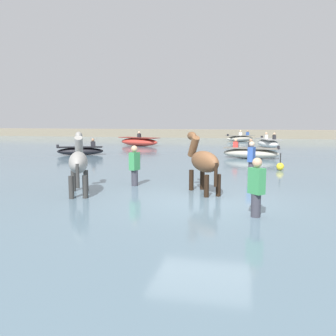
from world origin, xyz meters
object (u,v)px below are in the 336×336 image
(horse_trailing_grey, at_px, (78,164))
(boat_mid_outer, at_px, (80,151))
(person_spectator_far, at_px, (251,162))
(person_onlooker_right, at_px, (256,194))
(boat_near_starboard, at_px, (240,138))
(person_wading_mid, at_px, (135,170))
(boat_far_offshore, at_px, (251,153))
(horse_lead_bay, at_px, (203,163))
(boat_mid_channel, at_px, (139,142))
(boat_distant_east, at_px, (268,143))
(channel_buoy, at_px, (280,166))

(horse_trailing_grey, height_order, boat_mid_outer, horse_trailing_grey)
(person_spectator_far, bearing_deg, person_onlooker_right, -89.35)
(boat_near_starboard, height_order, person_wading_mid, person_wading_mid)
(horse_trailing_grey, relative_size, boat_far_offshore, 0.68)
(horse_lead_bay, height_order, boat_mid_channel, horse_lead_bay)
(boat_distant_east, bearing_deg, horse_lead_bay, -98.47)
(horse_lead_bay, height_order, person_onlooker_right, horse_lead_bay)
(boat_mid_outer, xyz_separation_m, boat_far_offshore, (9.59, 0.24, 0.04))
(boat_mid_channel, distance_m, boat_far_offshore, 11.51)
(horse_lead_bay, xyz_separation_m, person_onlooker_right, (1.39, -2.32, -0.35))
(boat_mid_channel, distance_m, channel_buoy, 15.51)
(boat_mid_outer, xyz_separation_m, person_wading_mid, (6.09, -8.74, 0.22))
(boat_distant_east, height_order, person_wading_mid, person_wading_mid)
(horse_trailing_grey, bearing_deg, boat_mid_channel, 102.13)
(boat_mid_outer, relative_size, boat_far_offshore, 0.90)
(boat_mid_outer, bearing_deg, boat_near_starboard, 61.12)
(boat_mid_channel, relative_size, boat_near_starboard, 1.26)
(boat_near_starboard, relative_size, person_wading_mid, 1.76)
(horse_trailing_grey, distance_m, boat_near_starboard, 26.24)
(boat_distant_east, bearing_deg, horse_trailing_grey, -107.74)
(horse_trailing_grey, distance_m, person_wading_mid, 1.90)
(person_wading_mid, bearing_deg, boat_distant_east, 74.20)
(horse_lead_bay, relative_size, boat_distant_east, 0.59)
(boat_mid_channel, relative_size, person_spectator_far, 2.23)
(boat_mid_channel, xyz_separation_m, person_spectator_far, (8.52, -13.70, 0.15))
(boat_mid_outer, bearing_deg, horse_lead_bay, -48.42)
(boat_near_starboard, bearing_deg, channel_buoy, -84.06)
(boat_far_offshore, height_order, person_spectator_far, person_spectator_far)
(horse_trailing_grey, distance_m, boat_far_offshore, 11.46)
(boat_mid_outer, height_order, person_onlooker_right, person_onlooker_right)
(horse_lead_bay, xyz_separation_m, person_wading_mid, (-2.18, 0.58, -0.35))
(horse_lead_bay, distance_m, person_onlooker_right, 2.72)
(horse_trailing_grey, bearing_deg, horse_lead_bay, 15.80)
(horse_lead_bay, distance_m, person_wading_mid, 2.28)
(horse_trailing_grey, xyz_separation_m, channel_buoy, (5.75, 6.11, -0.67))
(boat_distant_east, bearing_deg, person_wading_mid, -105.80)
(boat_far_offshore, distance_m, boat_near_starboard, 15.51)
(boat_mid_channel, distance_m, boat_near_starboard, 10.85)
(person_spectator_far, bearing_deg, horse_trailing_grey, -135.45)
(boat_mid_outer, relative_size, channel_buoy, 3.93)
(boat_distant_east, relative_size, person_wading_mid, 2.15)
(horse_trailing_grey, height_order, person_spectator_far, horse_trailing_grey)
(boat_mid_outer, relative_size, boat_near_starboard, 0.95)
(channel_buoy, bearing_deg, person_spectator_far, -126.15)
(person_wading_mid, bearing_deg, horse_trailing_grey, -126.18)
(boat_far_offshore, height_order, person_onlooker_right, person_onlooker_right)
(boat_distant_east, distance_m, boat_mid_channel, 9.79)
(boat_mid_channel, bearing_deg, person_spectator_far, -58.13)
(boat_mid_channel, height_order, person_wading_mid, person_wading_mid)
(person_wading_mid, bearing_deg, channel_buoy, 44.69)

